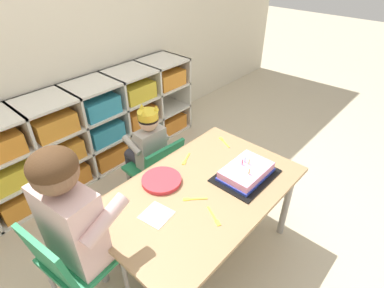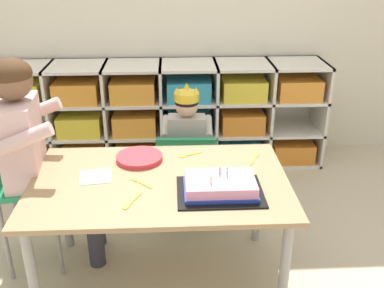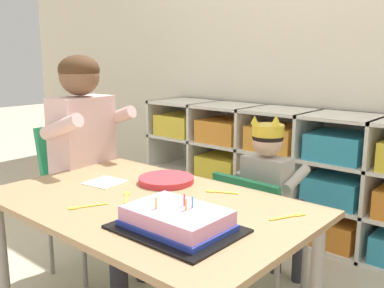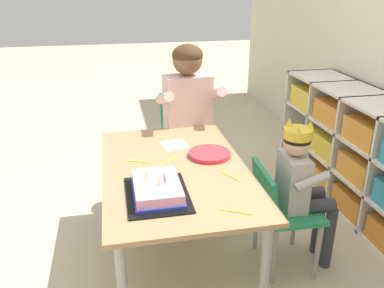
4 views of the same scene
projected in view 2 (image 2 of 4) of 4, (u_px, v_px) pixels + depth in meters
name	position (u px, v px, depth m)	size (l,w,h in m)	color
ground	(163.00, 279.00, 2.25)	(16.00, 16.00, 0.00)	beige
storage_cubby_shelf	(162.00, 118.00, 3.31)	(2.39, 0.39, 0.77)	silver
activity_table	(160.00, 192.00, 2.04)	(1.17, 0.73, 0.57)	#A37F56
classroom_chair_blue	(187.00, 166.00, 2.59)	(0.38, 0.33, 0.59)	#238451
child_with_crown	(187.00, 135.00, 2.61)	(0.30, 0.31, 0.83)	#B2ADA3
classroom_chair_adult_side	(18.00, 182.00, 2.19)	(0.36, 0.36, 0.75)	#238451
adult_helper_seated	(36.00, 142.00, 2.12)	(0.45, 0.43, 1.09)	beige
birthday_cake_on_tray	(220.00, 187.00, 1.90)	(0.37, 0.28, 0.10)	black
paper_plate_stack	(139.00, 158.00, 2.19)	(0.23, 0.23, 0.02)	#DB333D
paper_napkin_square	(95.00, 177.00, 2.04)	(0.14, 0.14, 0.00)	white
fork_by_napkin	(140.00, 182.00, 1.99)	(0.10, 0.10, 0.00)	yellow
fork_near_child_seat	(132.00, 202.00, 1.84)	(0.07, 0.13, 0.00)	yellow
fork_scattered_mid_table	(189.00, 155.00, 2.24)	(0.12, 0.06, 0.00)	yellow
fork_at_table_front_edge	(255.00, 158.00, 2.21)	(0.07, 0.13, 0.00)	yellow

